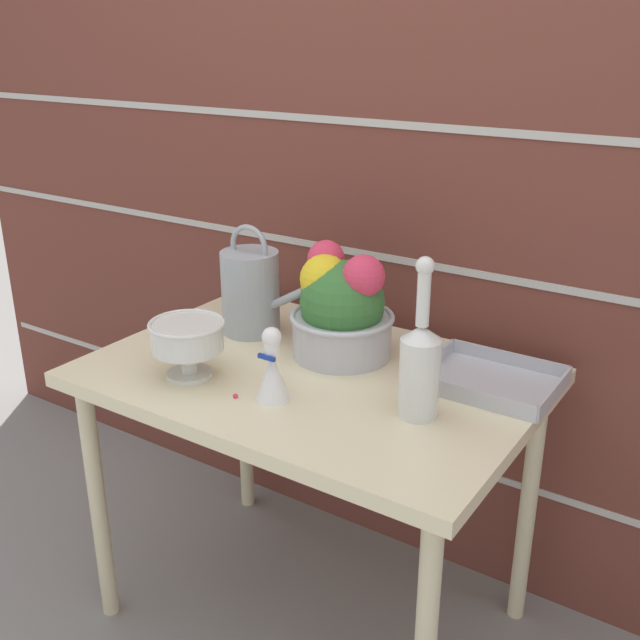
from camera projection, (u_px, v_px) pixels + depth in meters
name	position (u px, v px, depth m)	size (l,w,h in m)	color
ground_plane	(313.00, 612.00, 2.08)	(12.00, 12.00, 0.00)	gray
brick_wall	(403.00, 191.00, 2.02)	(3.60, 0.08, 2.20)	brown
patio_table	(312.00, 400.00, 1.84)	(1.06, 0.73, 0.74)	beige
watering_can	(252.00, 291.00, 2.00)	(0.30, 0.16, 0.30)	#9EA3A8
crystal_pedestal_bowl	(187.00, 339.00, 1.74)	(0.18, 0.18, 0.14)	silver
flower_planter	(341.00, 308.00, 1.85)	(0.26, 0.26, 0.28)	#BCBCC1
glass_decanter	(420.00, 364.00, 1.56)	(0.09, 0.09, 0.35)	silver
figurine_vase	(272.00, 371.00, 1.65)	(0.08, 0.08, 0.17)	white
wire_tray	(490.00, 381.00, 1.73)	(0.30, 0.24, 0.04)	#B7B7BC
fallen_petal	(235.00, 396.00, 1.67)	(0.01, 0.01, 0.01)	#E03856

